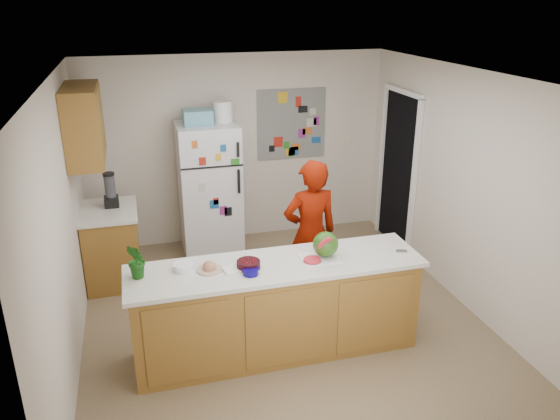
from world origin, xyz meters
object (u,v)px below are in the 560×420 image
object	(u,v)px
refrigerator	(209,189)
cherry_bowl	(248,265)
person	(310,234)
watermelon	(326,244)

from	to	relation	value
refrigerator	cherry_bowl	bearing A→B (deg)	-90.20
person	refrigerator	bearing A→B (deg)	-65.27
refrigerator	person	world-z (taller)	refrigerator
refrigerator	cherry_bowl	xyz separation A→B (m)	(-0.01, -2.39, 0.11)
refrigerator	person	distance (m)	1.82
refrigerator	cherry_bowl	size ratio (longest dim) A/B	8.15
cherry_bowl	watermelon	bearing A→B (deg)	2.34
person	cherry_bowl	bearing A→B (deg)	40.61
person	watermelon	size ratio (longest dim) A/B	6.96
refrigerator	person	xyz separation A→B (m)	(0.83, -1.62, -0.03)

